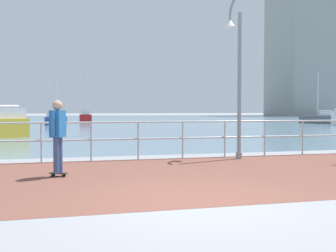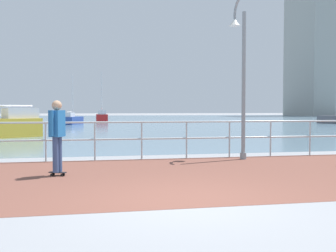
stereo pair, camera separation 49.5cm
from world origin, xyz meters
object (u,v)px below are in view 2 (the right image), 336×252
Objects in this scene: sailboat_teal at (72,120)px; sailboat_navy at (102,117)px; lamppost at (241,68)px; skateboarder at (57,131)px.

sailboat_navy reaches higher than sailboat_teal.
lamppost is 30.50m from sailboat_teal.
sailboat_teal is 0.84× the size of sailboat_navy.
lamppost is 0.99× the size of sailboat_teal.
sailboat_navy reaches higher than skateboarder.
sailboat_teal is (-6.30, 29.75, -2.30)m from lamppost.
sailboat_teal is (-1.04, 31.95, -0.55)m from skateboarder.
skateboarder is at bearing -93.09° from sailboat_navy.
lamppost is 37.40m from sailboat_navy.
lamppost is 2.93× the size of skateboarder.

